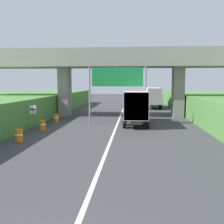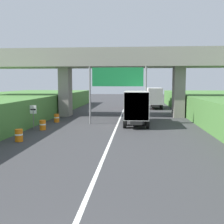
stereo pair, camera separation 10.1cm
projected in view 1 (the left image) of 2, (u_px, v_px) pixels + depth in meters
lane_centre_stripe at (118, 123)px, 28.61m from camera, size 0.20×88.19×0.01m
overpass_bridge at (121, 66)px, 33.90m from camera, size 40.00×4.80×8.40m
overhead_highway_sign at (117, 81)px, 27.43m from camera, size 5.88×0.18×5.90m
speed_limit_sign at (33, 114)px, 24.45m from camera, size 0.60×0.08×2.23m
truck_white at (153, 97)px, 45.60m from camera, size 2.44×7.30×3.44m
truck_black at (136, 106)px, 27.51m from camera, size 2.44×7.30×3.44m
car_red at (134, 103)px, 46.47m from camera, size 1.86×4.10×1.72m
construction_barrel_2 at (19, 135)px, 19.59m from camera, size 0.57×0.57×0.90m
construction_barrel_3 at (42, 125)px, 24.44m from camera, size 0.57×0.57×0.90m
construction_barrel_4 at (56, 118)px, 29.30m from camera, size 0.57×0.57×0.90m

